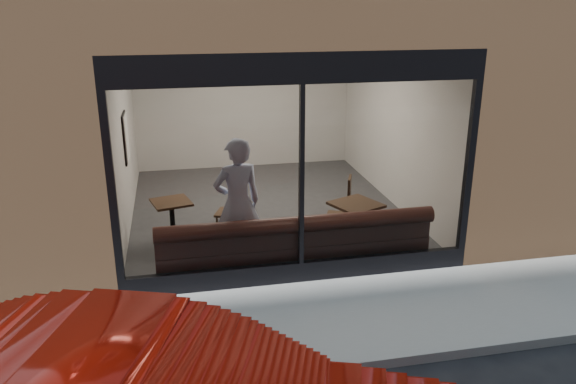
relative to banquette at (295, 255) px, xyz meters
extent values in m
plane|color=black|center=(0.00, -2.45, -0.23)|extent=(120.00, 120.00, 0.00)
cube|color=gray|center=(0.00, -1.45, -0.22)|extent=(40.00, 2.00, 0.01)
cube|color=gray|center=(0.00, -2.50, -0.17)|extent=(40.00, 0.10, 0.12)
cube|color=brown|center=(-3.75, 5.55, 1.38)|extent=(2.50, 12.00, 3.20)
cube|color=brown|center=(3.75, 5.55, 1.38)|extent=(2.50, 12.00, 3.20)
cube|color=brown|center=(0.00, 8.55, 1.38)|extent=(5.00, 6.00, 3.20)
plane|color=#2D2D30|center=(0.00, 2.55, -0.21)|extent=(6.00, 6.00, 0.00)
plane|color=white|center=(0.00, 2.55, 2.97)|extent=(6.00, 6.00, 0.00)
plane|color=beige|center=(0.00, 5.54, 1.37)|extent=(5.00, 0.00, 5.00)
plane|color=beige|center=(-2.49, 2.55, 1.37)|extent=(0.00, 6.00, 6.00)
plane|color=beige|center=(2.49, 2.55, 1.37)|extent=(0.00, 6.00, 6.00)
cube|color=black|center=(0.00, -0.40, -0.08)|extent=(5.00, 0.10, 0.30)
cube|color=black|center=(0.00, -0.40, 2.77)|extent=(5.00, 0.10, 0.40)
cube|color=black|center=(0.00, -0.40, 1.32)|extent=(0.06, 0.10, 2.50)
plane|color=white|center=(0.00, -0.43, 1.33)|extent=(4.80, 0.00, 4.80)
cube|color=#331312|center=(0.00, 0.00, 0.00)|extent=(4.00, 0.55, 0.45)
imported|color=#ABBBE1|center=(-0.79, 0.32, 0.76)|extent=(0.80, 0.61, 1.97)
cube|color=black|center=(-1.75, 1.26, 0.52)|extent=(0.71, 0.71, 0.04)
cube|color=black|center=(1.11, 0.55, 0.52)|extent=(0.89, 0.89, 0.04)
cube|color=black|center=(-0.77, 1.90, 0.01)|extent=(0.58, 0.58, 0.04)
cube|color=black|center=(1.07, 1.39, 0.01)|extent=(0.48, 0.48, 0.04)
cube|color=white|center=(-2.45, 2.53, 1.31)|extent=(0.02, 0.60, 0.80)
camera|label=1|loc=(-1.63, -7.38, 3.59)|focal=35.00mm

